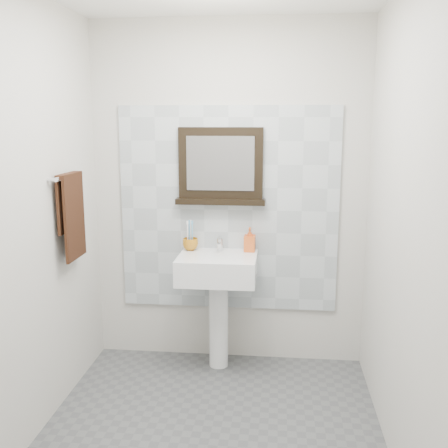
% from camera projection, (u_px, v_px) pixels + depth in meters
% --- Properties ---
extents(floor, '(2.00, 2.20, 0.01)m').
position_uv_depth(floor, '(210.00, 439.00, 3.01)').
color(floor, '#505254').
rests_on(floor, ground).
extents(back_wall, '(2.00, 0.01, 2.50)m').
position_uv_depth(back_wall, '(229.00, 196.00, 3.83)').
color(back_wall, beige).
rests_on(back_wall, ground).
extents(front_wall, '(2.00, 0.01, 2.50)m').
position_uv_depth(front_wall, '(162.00, 293.00, 1.69)').
color(front_wall, beige).
rests_on(front_wall, ground).
extents(left_wall, '(0.01, 2.20, 2.50)m').
position_uv_depth(left_wall, '(27.00, 222.00, 2.87)').
color(left_wall, beige).
rests_on(left_wall, ground).
extents(right_wall, '(0.01, 2.20, 2.50)m').
position_uv_depth(right_wall, '(403.00, 230.00, 2.66)').
color(right_wall, beige).
rests_on(right_wall, ground).
extents(splashback, '(1.60, 0.02, 1.50)m').
position_uv_depth(splashback, '(228.00, 210.00, 3.84)').
color(splashback, '#B0BABF').
rests_on(splashback, back_wall).
extents(pedestal_sink, '(0.55, 0.44, 0.96)m').
position_uv_depth(pedestal_sink, '(218.00, 280.00, 3.73)').
color(pedestal_sink, white).
rests_on(pedestal_sink, ground).
extents(toothbrush_cup, '(0.14, 0.14, 0.09)m').
position_uv_depth(toothbrush_cup, '(190.00, 244.00, 3.83)').
color(toothbrush_cup, '#B16E14').
rests_on(toothbrush_cup, pedestal_sink).
extents(toothbrushes, '(0.05, 0.04, 0.21)m').
position_uv_depth(toothbrushes, '(190.00, 234.00, 3.82)').
color(toothbrushes, white).
rests_on(toothbrushes, toothbrush_cup).
extents(soap_dispenser, '(0.08, 0.08, 0.18)m').
position_uv_depth(soap_dispenser, '(250.00, 240.00, 3.78)').
color(soap_dispenser, red).
rests_on(soap_dispenser, pedestal_sink).
extents(framed_mirror, '(0.65, 0.11, 0.55)m').
position_uv_depth(framed_mirror, '(221.00, 168.00, 3.76)').
color(framed_mirror, black).
rests_on(framed_mirror, back_wall).
extents(towel_bar, '(0.07, 0.40, 0.03)m').
position_uv_depth(towel_bar, '(68.00, 176.00, 3.28)').
color(towel_bar, silver).
rests_on(towel_bar, left_wall).
extents(hand_towel, '(0.06, 0.30, 0.55)m').
position_uv_depth(hand_towel, '(71.00, 209.00, 3.32)').
color(hand_towel, black).
rests_on(hand_towel, towel_bar).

